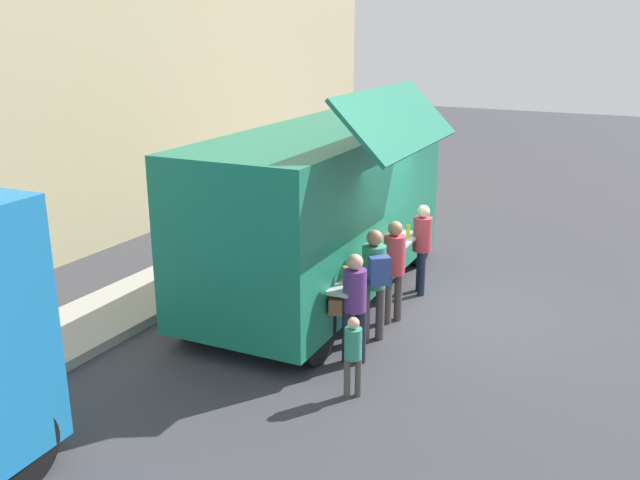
{
  "coord_description": "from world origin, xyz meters",
  "views": [
    {
      "loc": [
        -10.44,
        -3.1,
        4.56
      ],
      "look_at": [
        -1.04,
        1.71,
        1.3
      ],
      "focal_mm": 39.0,
      "sensor_mm": 36.0,
      "label": 1
    }
  ],
  "objects": [
    {
      "name": "customer_extra_browsing",
      "position": [
        0.67,
        0.58,
        0.97
      ],
      "size": [
        0.33,
        0.33,
        1.62
      ],
      "rotation": [
        0.0,
        0.0,
        2.06
      ],
      "color": "#1C2436",
      "rests_on": "ground"
    },
    {
      "name": "food_truck_main",
      "position": [
        -0.24,
        2.08,
        1.59
      ],
      "size": [
        6.17,
        3.3,
        3.69
      ],
      "rotation": [
        0.0,
        0.0,
        0.03
      ],
      "color": "#196F51",
      "rests_on": "ground"
    },
    {
      "name": "customer_front_ordering",
      "position": [
        -0.74,
        0.56,
        0.99
      ],
      "size": [
        0.53,
        0.41,
        1.68
      ],
      "rotation": [
        0.0,
        0.0,
        1.09
      ],
      "color": "#504443",
      "rests_on": "ground"
    },
    {
      "name": "child_near_queue",
      "position": [
        -3.17,
        0.15,
        0.65
      ],
      "size": [
        0.22,
        0.22,
        1.1
      ],
      "rotation": [
        0.0,
        0.0,
        0.59
      ],
      "color": "#4A4B43",
      "rests_on": "ground"
    },
    {
      "name": "ground_plane",
      "position": [
        0.0,
        0.0,
        0.0
      ],
      "size": [
        60.0,
        60.0,
        0.0
      ],
      "primitive_type": "plane",
      "color": "#38383D"
    },
    {
      "name": "customer_rear_waiting",
      "position": [
        -2.31,
        0.54,
        0.95
      ],
      "size": [
        0.37,
        0.52,
        1.61
      ],
      "rotation": [
        0.0,
        0.0,
        0.41
      ],
      "color": "#1F2338",
      "rests_on": "ground"
    },
    {
      "name": "customer_mid_with_backpack",
      "position": [
        -1.53,
        0.56,
        1.06
      ],
      "size": [
        0.55,
        0.52,
        1.73
      ],
      "rotation": [
        0.0,
        0.0,
        0.68
      ],
      "color": "#4E4945",
      "rests_on": "ground"
    },
    {
      "name": "curb_strip",
      "position": [
        -4.24,
        4.71,
        0.07
      ],
      "size": [
        28.0,
        1.6,
        0.15
      ],
      "primitive_type": "cube",
      "color": "#9E998E",
      "rests_on": "ground"
    },
    {
      "name": "trash_bin",
      "position": [
        3.64,
        4.41,
        0.43
      ],
      "size": [
        0.6,
        0.6,
        0.87
      ],
      "primitive_type": "cylinder",
      "color": "#2E6236",
      "rests_on": "ground"
    }
  ]
}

